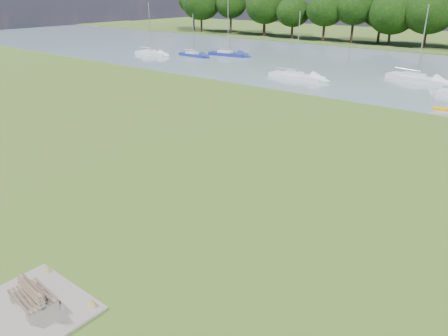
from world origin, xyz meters
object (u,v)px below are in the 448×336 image
Objects in this scene: sailboat_0 at (151,52)px; sailboat_8 at (296,75)px; sailboat_7 at (193,54)px; bench_pair at (33,297)px; sailboat_6 at (416,77)px; sailboat_5 at (227,53)px.

sailboat_8 is (29.21, -2.41, -0.07)m from sailboat_0.
sailboat_7 is 0.83× the size of sailboat_8.
bench_pair is 50.76m from sailboat_6.
sailboat_0 is at bearing -155.75° from sailboat_6.
bench_pair is 61.27m from sailboat_7.
sailboat_6 is 1.32× the size of sailboat_7.
sailboat_5 is at bearing 153.12° from sailboat_8.
bench_pair is 62.96m from sailboat_0.
sailboat_6 reaches higher than sailboat_8.
sailboat_6 reaches higher than sailboat_0.
sailboat_6 is 14.52m from sailboat_8.
sailboat_8 is at bearing 114.27° from bench_pair.
bench_pair is at bearing -67.03° from sailboat_5.
sailboat_0 is 1.26× the size of sailboat_7.
sailboat_7 is at bearing 133.00° from bench_pair.
sailboat_5 is 1.00× the size of sailboat_6.
bench_pair is at bearing -70.71° from sailboat_8.
sailboat_5 is (-33.00, 52.92, 0.03)m from bench_pair.
sailboat_6 reaches higher than sailboat_5.
sailboat_7 is (-36.97, 48.87, -0.05)m from bench_pair.
bench_pair is 62.37m from sailboat_5.
sailboat_7 is at bearing 166.57° from sailboat_8.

